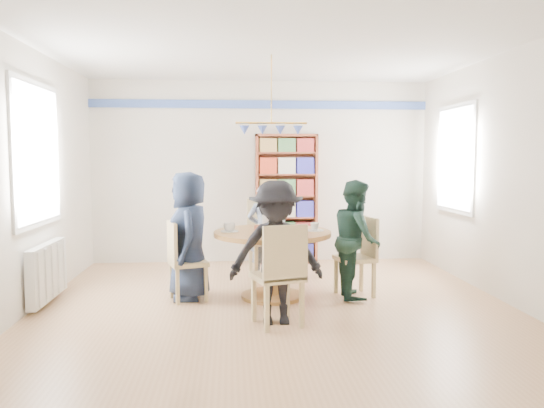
{
  "coord_description": "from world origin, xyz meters",
  "views": [
    {
      "loc": [
        -0.46,
        -5.45,
        1.56
      ],
      "look_at": [
        0.0,
        0.4,
        1.05
      ],
      "focal_mm": 35.0,
      "sensor_mm": 36.0,
      "label": 1
    }
  ],
  "objects": [
    {
      "name": "dining_table",
      "position": [
        0.0,
        0.36,
        0.56
      ],
      "size": [
        1.3,
        1.3,
        0.75
      ],
      "color": "olive",
      "rests_on": "ground"
    },
    {
      "name": "chair_near",
      "position": [
        -0.01,
        -0.68,
        0.53
      ],
      "size": [
        0.53,
        0.53,
        0.96
      ],
      "color": "#D4BC83",
      "rests_on": "ground"
    },
    {
      "name": "chair_left",
      "position": [
        -1.0,
        0.32,
        0.48
      ],
      "size": [
        0.48,
        0.48,
        0.87
      ],
      "color": "#D4BC83",
      "rests_on": "ground"
    },
    {
      "name": "person_far",
      "position": [
        -0.02,
        1.24,
        0.62
      ],
      "size": [
        0.49,
        0.36,
        1.24
      ],
      "primitive_type": "imported",
      "rotation": [
        0.0,
        0.0,
        3.0
      ],
      "color": "gray",
      "rests_on": "ground"
    },
    {
      "name": "tableware",
      "position": [
        -0.02,
        0.39,
        0.82
      ],
      "size": [
        1.15,
        1.15,
        0.3
      ],
      "color": "white",
      "rests_on": "dining_table"
    },
    {
      "name": "bookshelf",
      "position": [
        0.36,
        2.34,
        0.94
      ],
      "size": [
        0.91,
        0.27,
        1.91
      ],
      "color": "brown",
      "rests_on": "ground"
    },
    {
      "name": "ground",
      "position": [
        0.0,
        0.0,
        0.0
      ],
      "size": [
        5.0,
        5.0,
        0.0
      ],
      "primitive_type": "plane",
      "color": "tan"
    },
    {
      "name": "person_right",
      "position": [
        0.94,
        0.32,
        0.66
      ],
      "size": [
        0.54,
        0.67,
        1.32
      ],
      "primitive_type": "imported",
      "rotation": [
        0.0,
        0.0,
        1.51
      ],
      "color": "#162D25",
      "rests_on": "ground"
    },
    {
      "name": "chair_far",
      "position": [
        -0.0,
        1.39,
        0.57
      ],
      "size": [
        0.52,
        0.52,
        1.03
      ],
      "color": "#D4BC83",
      "rests_on": "ground"
    },
    {
      "name": "radiator",
      "position": [
        -2.42,
        0.3,
        0.35
      ],
      "size": [
        0.12,
        1.0,
        0.6
      ],
      "color": "silver",
      "rests_on": "ground"
    },
    {
      "name": "person_left",
      "position": [
        -0.92,
        0.41,
        0.7
      ],
      "size": [
        0.5,
        0.72,
        1.41
      ],
      "primitive_type": "imported",
      "rotation": [
        0.0,
        0.0,
        -1.49
      ],
      "color": "#161E31",
      "rests_on": "ground"
    },
    {
      "name": "person_near",
      "position": [
        -0.04,
        -0.56,
        0.68
      ],
      "size": [
        0.87,
        0.5,
        1.35
      ],
      "primitive_type": "imported",
      "rotation": [
        0.0,
        0.0,
        -0.0
      ],
      "color": "black",
      "rests_on": "ground"
    },
    {
      "name": "chair_right",
      "position": [
        1.01,
        0.39,
        0.49
      ],
      "size": [
        0.47,
        0.47,
        0.89
      ],
      "color": "#D4BC83",
      "rests_on": "ground"
    },
    {
      "name": "room_shell",
      "position": [
        -0.26,
        0.87,
        1.65
      ],
      "size": [
        5.0,
        5.0,
        5.0
      ],
      "color": "white",
      "rests_on": "ground"
    }
  ]
}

